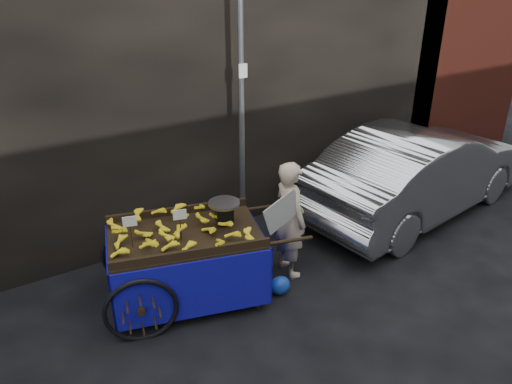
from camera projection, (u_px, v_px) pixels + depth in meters
ground at (274, 282)px, 6.32m from camera, size 80.00×80.00×0.00m
building_wall at (202, 46)px, 7.40m from camera, size 13.50×2.00×5.00m
street_pole at (241, 100)px, 6.57m from camera, size 0.12×0.10×4.00m
banana_cart at (180, 241)px, 5.69m from camera, size 2.56×1.64×1.29m
vendor at (290, 219)px, 6.20m from camera, size 0.75×0.59×1.54m
plastic_bag at (280, 285)px, 6.06m from camera, size 0.26×0.21×0.23m
parked_car at (419, 171)px, 7.77m from camera, size 4.37×2.04×1.39m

